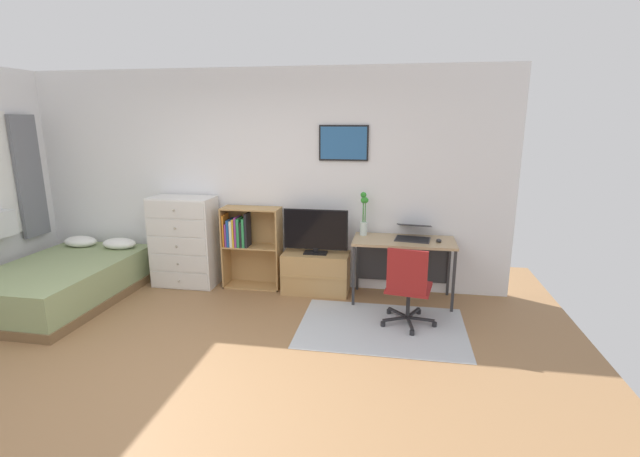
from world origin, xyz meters
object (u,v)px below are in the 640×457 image
Objects in this scene: bed at (63,282)px; laptop at (414,233)px; office_chair at (408,285)px; dresser at (185,242)px; television at (316,232)px; computer_mouse at (439,241)px; tv_stand at (316,273)px; bamboo_vase at (364,215)px; desk at (403,250)px; bookshelf at (247,241)px.

laptop is at bearing 11.57° from bed.
bed is 3.98m from office_chair.
dresser is 1.71m from television.
bed is 18.97× the size of computer_mouse.
computer_mouse is at bearing -1.68° from dresser.
bed is 2.98m from tv_stand.
bamboo_vase is (-0.59, 0.06, 0.17)m from laptop.
office_chair is at bearing 0.22° from bed.
desk is at bearing -164.33° from laptop.
bamboo_vase reaches higher than bookshelf.
television is 1.16m from laptop.
laptop is at bearing 0.52° from dresser.
laptop is at bearing 94.92° from office_chair.
tv_stand is 0.70× the size of desk.
tv_stand is 0.52m from television.
laptop is 0.62m from bamboo_vase.
dresser reaches higher than laptop.
desk is at bearing 102.58° from office_chair.
office_chair is 1.66× the size of bamboo_vase.
computer_mouse is (4.31, 0.67, 0.52)m from bed.
office_chair is (1.09, -0.77, -0.32)m from television.
television is (1.70, -0.01, 0.20)m from dresser.
bed is 2.29× the size of office_chair.
office_chair is at bearing -58.71° from bamboo_vase.
computer_mouse reaches higher than desk.
bamboo_vase is at bearing 9.02° from television.
bed is at bearing -164.85° from tv_stand.
desk is (3.93, 0.78, 0.36)m from bed.
dresser is 0.99× the size of desk.
bookshelf is (1.98, 0.83, 0.36)m from bed.
laptop is at bearing -1.21° from bookshelf.
bookshelf is at bearing 176.52° from tv_stand.
bamboo_vase is (1.46, 0.01, 0.38)m from bookshelf.
tv_stand is at bearing 90.00° from television.
office_chair is at bearing -36.10° from tv_stand.
bamboo_vase is at bearing 130.60° from office_chair.
computer_mouse is at bearing -15.02° from laptop.
television reaches higher than bed.
tv_stand is 1.37m from office_chair.
laptop reaches higher than desk.
bookshelf is 0.96m from tv_stand.
bed is at bearing -157.18° from bookshelf.
office_chair is at bearing -86.62° from laptop.
office_chair is 0.88m from laptop.
bamboo_vase reaches higher than dresser.
desk is (1.05, 0.02, -0.18)m from television.
laptop reaches higher than office_chair.
bed is 2.44× the size of tv_stand.
dresser reaches higher than office_chair.
television is at bearing -4.90° from bookshelf.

